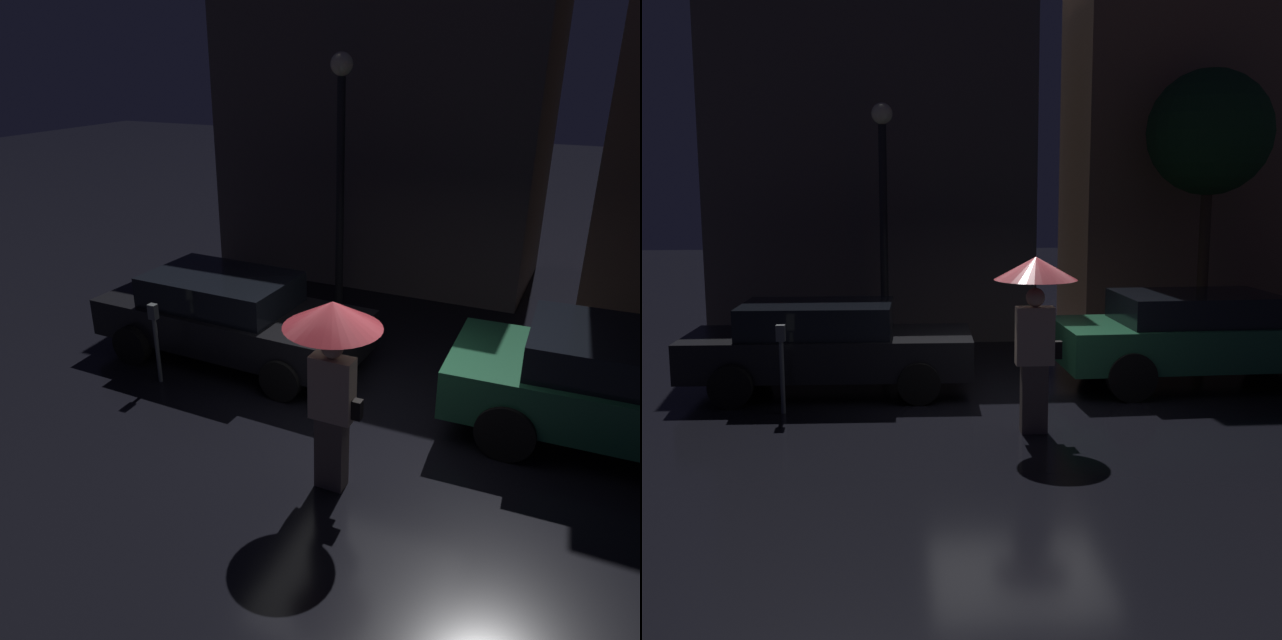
# 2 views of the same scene
# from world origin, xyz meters

# --- Properties ---
(ground_plane) EXTENTS (60.00, 60.00, 0.00)m
(ground_plane) POSITION_xyz_m (0.00, 0.00, 0.00)
(ground_plane) COLOR black
(building_facade_left) EXTENTS (6.45, 3.00, 6.56)m
(building_facade_left) POSITION_xyz_m (-2.17, 6.50, 3.28)
(building_facade_left) COLOR #564C47
(building_facade_left) RESTS_ON ground
(parked_car_black) EXTENTS (4.29, 1.89, 1.35)m
(parked_car_black) POSITION_xyz_m (-2.75, 1.27, 0.71)
(parked_car_black) COLOR black
(parked_car_black) RESTS_ON ground
(pedestrian_with_umbrella) EXTENTS (1.03, 1.03, 2.22)m
(pedestrian_with_umbrella) POSITION_xyz_m (0.02, -1.00, 1.69)
(pedestrian_with_umbrella) COLOR #66564C
(pedestrian_with_umbrella) RESTS_ON ground
(parking_meter) EXTENTS (0.12, 0.10, 1.22)m
(parking_meter) POSITION_xyz_m (-3.25, 0.11, 0.76)
(parking_meter) COLOR #4C5154
(parking_meter) RESTS_ON ground
(street_lamp_near) EXTENTS (0.37, 0.37, 4.50)m
(street_lamp_near) POSITION_xyz_m (-1.91, 3.62, 2.93)
(street_lamp_near) COLOR black
(street_lamp_near) RESTS_ON ground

